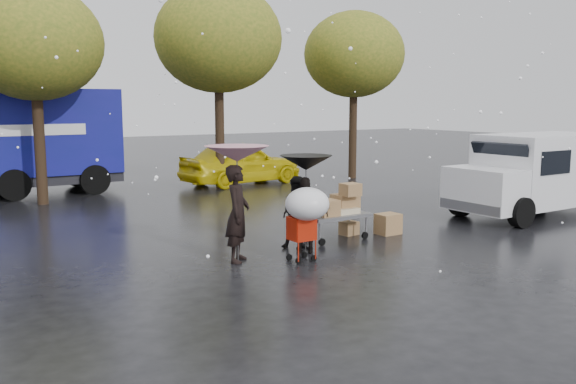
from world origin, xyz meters
TOP-DOWN VIEW (x-y plane):
  - ground at (0.00, 0.00)m, footprint 90.00×90.00m
  - person_pink at (-1.73, 0.83)m, footprint 0.79×0.81m
  - person_middle at (-0.17, 1.05)m, footprint 0.94×0.90m
  - person_black at (-0.25, 0.68)m, footprint 0.98×0.82m
  - umbrella_pink at (-1.73, 0.83)m, footprint 1.23×1.23m
  - umbrella_black at (-0.25, 0.68)m, footprint 1.06×1.06m
  - vendor_cart at (1.08, 1.31)m, footprint 1.52×0.80m
  - shopping_cart at (-0.69, 0.03)m, footprint 0.84×0.84m
  - white_van at (7.45, 0.83)m, footprint 4.91×2.18m
  - box_ground_near at (2.39, 1.11)m, footprint 0.54×0.43m
  - box_ground_far at (1.57, 1.54)m, footprint 0.43×0.35m
  - yellow_taxi at (3.75, 10.76)m, footprint 4.86×2.36m
  - tree_row at (-0.47, 10.00)m, footprint 21.60×4.40m

SIDE VIEW (x-z plane):
  - ground at x=0.00m, z-range 0.00..0.00m
  - box_ground_far at x=1.57m, z-range 0.00..0.31m
  - box_ground_near at x=2.39m, z-range 0.00..0.48m
  - vendor_cart at x=1.08m, z-range 0.09..1.36m
  - person_middle at x=-0.17m, z-range 0.00..1.53m
  - person_black at x=-0.25m, z-range 0.00..1.56m
  - yellow_taxi at x=3.75m, z-range 0.00..1.60m
  - person_pink at x=-1.73m, z-range 0.00..1.88m
  - shopping_cart at x=-0.69m, z-range 0.33..1.80m
  - white_van at x=7.45m, z-range 0.06..2.26m
  - umbrella_black at x=-0.25m, z-range 0.85..2.85m
  - umbrella_pink at x=-1.73m, z-range 0.97..3.21m
  - tree_row at x=-0.47m, z-range 1.46..8.58m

